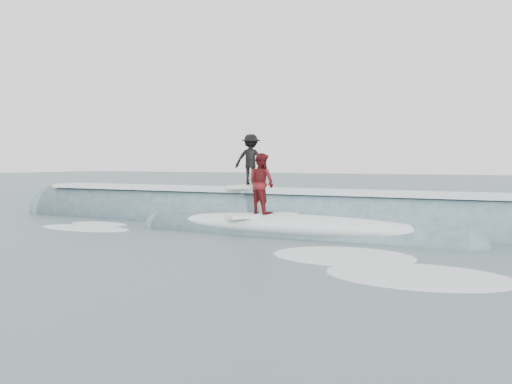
% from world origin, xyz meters
% --- Properties ---
extents(ground, '(160.00, 160.00, 0.00)m').
position_xyz_m(ground, '(0.00, 0.00, 0.00)').
color(ground, '#3D5259').
rests_on(ground, ground).
extents(breaking_wave, '(20.96, 3.88, 2.21)m').
position_xyz_m(breaking_wave, '(0.24, 3.70, 0.05)').
color(breaking_wave, '#36535C').
rests_on(breaking_wave, ground).
extents(surfer_black, '(1.18, 2.04, 1.73)m').
position_xyz_m(surfer_black, '(-0.72, 3.99, 2.01)').
color(surfer_black, silver).
rests_on(surfer_black, ground).
extents(surfer_red, '(1.62, 1.94, 1.78)m').
position_xyz_m(surfer_red, '(0.80, 1.79, 1.31)').
color(surfer_red, silver).
rests_on(surfer_red, ground).
extents(whitewater, '(13.53, 5.44, 0.10)m').
position_xyz_m(whitewater, '(1.96, -0.44, 0.00)').
color(whitewater, white).
rests_on(whitewater, ground).
extents(far_swells, '(41.13, 8.65, 0.80)m').
position_xyz_m(far_swells, '(0.11, 17.65, 0.00)').
color(far_swells, '#36535C').
rests_on(far_swells, ground).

